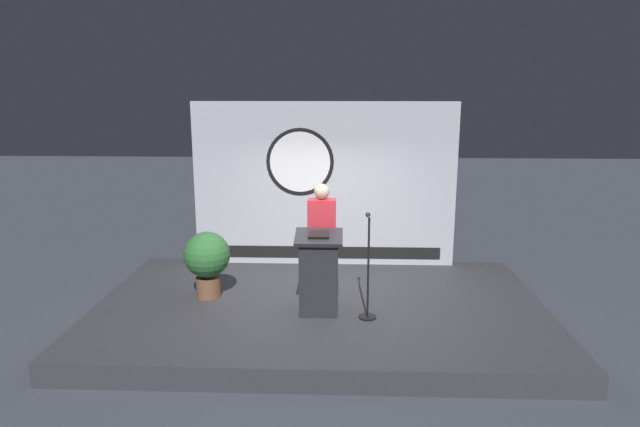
% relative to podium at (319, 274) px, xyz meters
% --- Properties ---
extents(ground_plane, '(40.00, 40.00, 0.00)m').
position_rel_podium_xyz_m(ground_plane, '(-0.00, 0.39, -0.87)').
color(ground_plane, '#383D47').
extents(stage_platform, '(6.40, 4.00, 0.30)m').
position_rel_podium_xyz_m(stage_platform, '(-0.00, 0.39, -0.72)').
color(stage_platform, '#333338').
rests_on(stage_platform, ground).
extents(banner_display, '(4.50, 0.12, 2.82)m').
position_rel_podium_xyz_m(banner_display, '(-0.01, 2.24, 0.84)').
color(banner_display, '#B2B7C1').
rests_on(banner_display, stage_platform).
extents(podium, '(0.64, 0.50, 1.16)m').
position_rel_podium_xyz_m(podium, '(0.00, 0.00, 0.00)').
color(podium, '#26262B').
rests_on(podium, stage_platform).
extents(speaker_person, '(0.40, 0.26, 1.72)m').
position_rel_podium_xyz_m(speaker_person, '(0.02, 0.48, 0.32)').
color(speaker_person, black).
rests_on(speaker_person, stage_platform).
extents(microphone_stand, '(0.24, 0.54, 1.39)m').
position_rel_podium_xyz_m(microphone_stand, '(0.66, -0.10, -0.08)').
color(microphone_stand, black).
rests_on(microphone_stand, stage_platform).
extents(potted_plant, '(0.68, 0.68, 0.99)m').
position_rel_podium_xyz_m(potted_plant, '(-1.66, 0.55, 0.03)').
color(potted_plant, brown).
rests_on(potted_plant, stage_platform).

